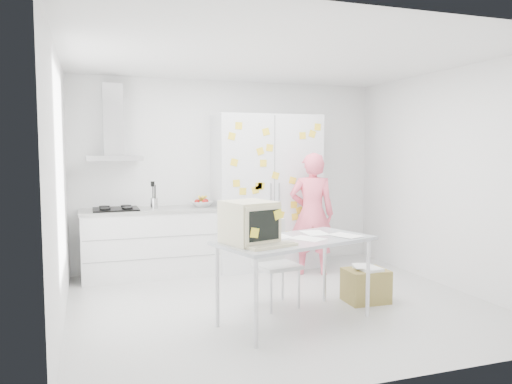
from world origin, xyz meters
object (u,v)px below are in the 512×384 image
object	(u,v)px
person	(312,214)
chair	(274,257)
cardboard_box	(366,285)
desk	(267,231)

from	to	relation	value
person	chair	xyz separation A→B (m)	(-0.98, -1.11, -0.30)
chair	cardboard_box	distance (m)	1.10
person	desk	xyz separation A→B (m)	(-1.28, -1.73, 0.10)
person	desk	distance (m)	2.15
chair	cardboard_box	bearing A→B (deg)	-22.03
person	cardboard_box	distance (m)	1.49
chair	desk	bearing A→B (deg)	-124.94
desk	chair	world-z (taller)	desk
desk	chair	size ratio (longest dim) A/B	1.82
person	cardboard_box	world-z (taller)	person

